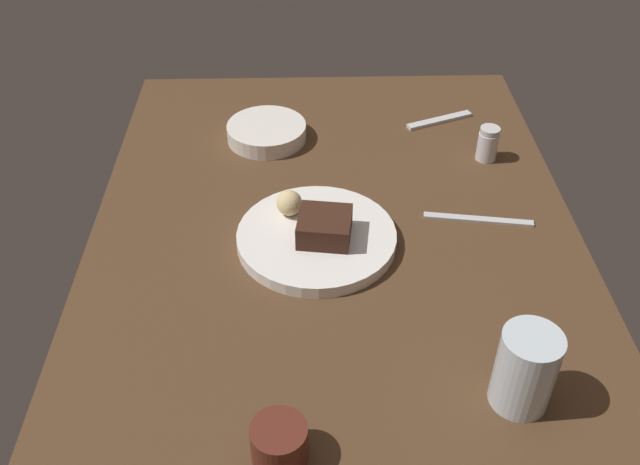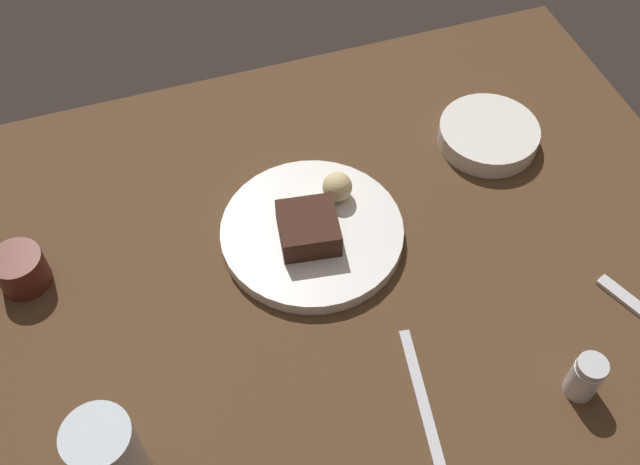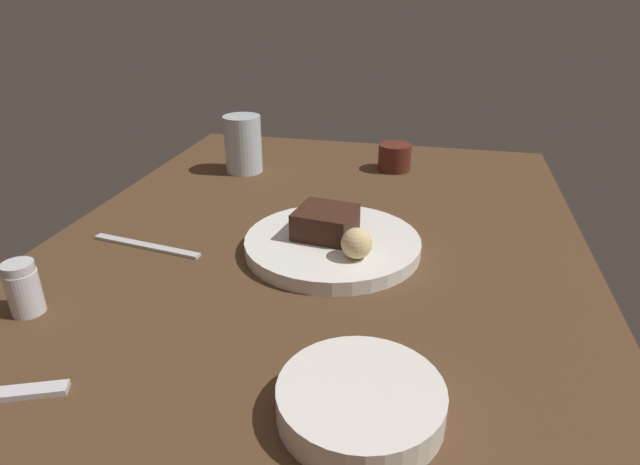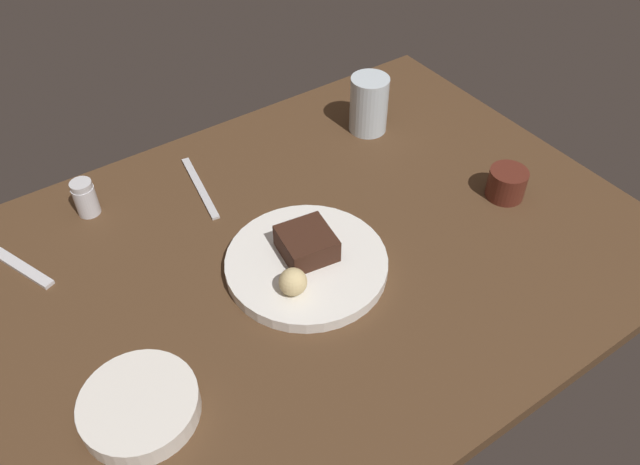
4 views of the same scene
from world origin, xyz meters
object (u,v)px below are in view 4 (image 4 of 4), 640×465
Objects in this scene: water_glass at (369,104)px; side_bowl at (140,406)px; coffee_cup at (507,183)px; dessert_plate at (307,263)px; salt_shaker at (85,198)px; bread_roll at (293,282)px; butter_knife at (200,187)px; chocolate_cake_slice at (307,243)px; dessert_spoon at (20,266)px.

side_bowl is (-65.82, -35.34, -4.32)cm from water_glass.
water_glass is 1.69× the size of coffee_cup.
salt_shaker is at bearing 126.32° from dessert_plate.
side_bowl is at bearing -176.97° from coffee_cup.
water_glass is at bearing 28.23° from side_bowl.
bread_roll is 28.19cm from side_bowl.
water_glass is 32.56cm from coffee_cup.
bread_roll reaches higher than dessert_plate.
water_glass is 0.63× the size of butter_knife.
water_glass is (31.78, 24.65, 1.74)cm from chocolate_cake_slice.
coffee_cup is at bearing -7.71° from dessert_plate.
salt_shaker is (-19.26, 38.34, -0.97)cm from bread_roll.
dessert_spoon is at bearing 147.23° from chocolate_cake_slice.
chocolate_cake_slice reaches higher than dessert_plate.
dessert_plate is at bearing -160.20° from butter_knife.
coffee_cup reaches higher than butter_knife.
coffee_cup is at bearing -134.12° from dessert_spoon.
salt_shaker is 0.43× the size of side_bowl.
side_bowl is 47.00cm from butter_knife.
butter_knife is at bearing -15.41° from salt_shaker.
dessert_spoon is (-39.16, 27.04, -0.73)cm from dessert_plate.
side_bowl is at bearing -170.03° from bread_roll.
salt_shaker reaches higher than dessert_plate.
dessert_plate is 3.51cm from chocolate_cake_slice.
butter_knife is (33.76, 1.43, -0.10)cm from dessert_spoon.
salt_shaker is 0.58× the size of water_glass.
water_glass is (57.45, -7.86, 2.57)cm from salt_shaker.
bread_roll is 46.24cm from dessert_spoon.
coffee_cup is at bearing -9.72° from chocolate_cake_slice.
chocolate_cake_slice is at bearing 58.75° from dessert_plate.
dessert_spoon is 0.79× the size of butter_knife.
dessert_plate is 1.67× the size of side_bowl.
dessert_plate is 28.98cm from butter_knife.
butter_knife is (19.47, -5.36, -3.16)cm from salt_shaker.
water_glass is 38.49cm from butter_knife.
salt_shaker is 16.12cm from dessert_spoon.
side_bowl reaches higher than dessert_plate.
dessert_plate is at bearing 15.75° from side_bowl.
dessert_plate is 1.41× the size of butter_knife.
dessert_plate is 42.05cm from salt_shaker.
dessert_spoon is at bearing 157.78° from coffee_cup.
water_glass is at bearing -112.76° from dessert_spoon.
salt_shaker is at bearing 172.21° from water_glass.
dessert_plate is 2.24× the size of water_glass.
butter_knife is (-5.40, 28.46, -0.83)cm from dessert_plate.
salt_shaker is 20.44cm from butter_knife.
salt_shaker is 44.04cm from side_bowl.
bread_roll reaches higher than side_bowl.
salt_shaker reaches higher than side_bowl.
salt_shaker reaches higher than dessert_spoon.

